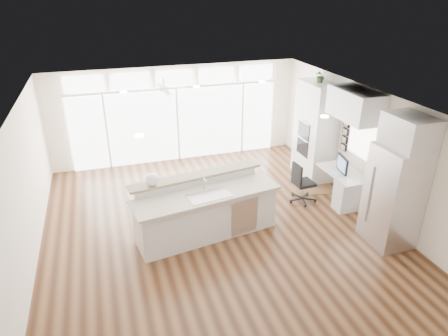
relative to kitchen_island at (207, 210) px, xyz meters
name	(u,v)px	position (x,y,z in m)	size (l,w,h in m)	color
floor	(218,231)	(0.25, 0.08, -0.60)	(7.00, 8.00, 0.02)	#3A2011
ceiling	(217,105)	(0.25, 0.08, 2.11)	(7.00, 8.00, 0.02)	white
wall_back	(177,114)	(0.25, 4.08, 0.76)	(7.00, 0.04, 2.70)	white
wall_front	(324,323)	(0.25, -3.92, 0.76)	(7.00, 0.04, 2.70)	white
wall_left	(22,199)	(-3.25, 0.08, 0.76)	(0.04, 8.00, 2.70)	white
wall_right	(370,151)	(3.75, 0.08, 0.76)	(0.04, 8.00, 2.70)	white
glass_wall	(178,125)	(0.25, 4.02, 0.46)	(5.80, 0.06, 2.08)	white
transom_row	(175,78)	(0.25, 4.02, 1.79)	(5.90, 0.06, 0.40)	white
desk_window	(362,138)	(3.71, 0.38, 0.96)	(0.04, 0.85, 0.85)	white
ceiling_fan	(164,85)	(-0.25, 2.88, 1.89)	(1.16, 1.16, 0.32)	white
recessed_lights	(214,103)	(0.25, 0.28, 2.09)	(3.40, 3.00, 0.02)	white
oven_cabinet	(315,131)	(3.42, 1.88, 0.66)	(0.64, 1.20, 2.50)	silver
desk_nook	(342,187)	(3.38, 0.38, -0.21)	(0.72, 1.30, 0.76)	silver
upper_cabinets	(355,105)	(3.42, 0.38, 1.76)	(0.64, 1.30, 0.64)	silver
refrigerator	(394,196)	(3.36, -1.27, 0.41)	(0.76, 0.90, 2.00)	silver
fridge_cabinet	(409,132)	(3.42, -1.27, 1.71)	(0.64, 0.90, 0.60)	silver
framed_photos	(345,135)	(3.71, 1.00, 0.81)	(0.06, 0.22, 0.80)	black
kitchen_island	(207,210)	(0.00, 0.00, 0.00)	(2.95, 1.11, 1.17)	silver
rug	(313,188)	(3.07, 1.13, -0.58)	(0.90, 0.65, 0.01)	#3A2312
office_chair	(304,183)	(2.52, 0.65, -0.10)	(0.51, 0.47, 0.98)	black
fishbowl	(152,180)	(-1.00, 0.25, 0.71)	(0.25, 0.25, 0.25)	white
monitor	(342,164)	(3.30, 0.38, 0.39)	(0.09, 0.51, 0.43)	black
keyboard	(335,173)	(3.13, 0.38, 0.18)	(0.11, 0.29, 0.01)	silver
potted_plant	(321,77)	(3.42, 1.88, 2.04)	(0.29, 0.33, 0.26)	#315F29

